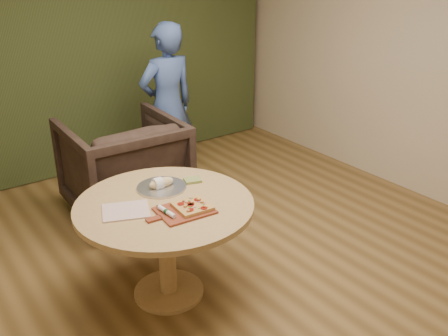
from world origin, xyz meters
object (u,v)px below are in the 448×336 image
serving_tray (162,187)px  person_standing (168,106)px  armchair (123,162)px  flatbread_pizza (192,206)px  cutlery_roll (167,212)px  bread_roll (160,183)px  pedestal_table (165,221)px  pizza_paddle (183,211)px

serving_tray → person_standing: person_standing is taller
armchair → serving_tray: bearing=81.1°
serving_tray → armchair: bearing=79.0°
flatbread_pizza → serving_tray: (-0.00, 0.40, -0.02)m
armchair → person_standing: bearing=-152.0°
cutlery_roll → person_standing: 2.15m
flatbread_pizza → cutlery_roll: (-0.18, 0.03, 0.00)m
cutlery_roll → bread_roll: bread_roll is taller
pedestal_table → flatbread_pizza: size_ratio=5.18×
armchair → pedestal_table: bearing=78.8°
pizza_paddle → serving_tray: serving_tray is taller
pizza_paddle → flatbread_pizza: size_ratio=1.93×
serving_tray → pizza_paddle: bearing=-99.0°
flatbread_pizza → pedestal_table: bearing=116.5°
pizza_paddle → armchair: bearing=83.8°
flatbread_pizza → armchair: size_ratio=0.23×
bread_roll → armchair: (0.23, 1.14, -0.28)m
pizza_paddle → armchair: size_ratio=0.44×
bread_roll → armchair: bearing=78.6°
person_standing → armchair: bearing=24.5°
serving_tray → bread_roll: (-0.01, 0.00, 0.04)m
cutlery_roll → serving_tray: cutlery_roll is taller
pedestal_table → bread_roll: 0.29m
bread_roll → person_standing: 1.74m
pedestal_table → pizza_paddle: size_ratio=2.68×
armchair → pizza_paddle: bearing=81.7°
pedestal_table → pizza_paddle: (0.03, -0.19, 0.15)m
bread_roll → serving_tray: bearing=0.0°
pizza_paddle → person_standing: size_ratio=0.27×
pizza_paddle → bread_roll: (0.05, 0.40, 0.04)m
cutlery_roll → person_standing: (1.09, 1.85, 0.07)m
pedestal_table → armchair: 1.39m
pedestal_table → bread_roll: size_ratio=6.33×
pizza_paddle → armchair: (0.29, 1.54, -0.24)m
flatbread_pizza → cutlery_roll: size_ratio=1.18×
serving_tray → flatbread_pizza: bearing=-89.7°
armchair → flatbread_pizza: bearing=84.1°
flatbread_pizza → person_standing: 2.09m
pedestal_table → person_standing: size_ratio=0.72×
cutlery_roll → pedestal_table: bearing=60.9°
cutlery_roll → flatbread_pizza: bearing=-13.4°
pizza_paddle → serving_tray: 0.40m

